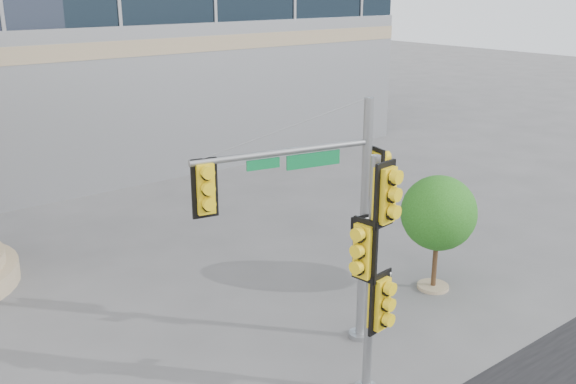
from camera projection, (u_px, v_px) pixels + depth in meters
ground at (341, 363)px, 13.19m from camera, size 120.00×120.00×0.00m
main_signal_pole at (325, 202)px, 12.76m from camera, size 4.07×1.19×5.32m
secondary_signal_pole at (375, 262)px, 11.34m from camera, size 0.84×0.61×4.67m
street_tree at (439, 216)px, 15.88m from camera, size 1.92×1.87×2.99m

